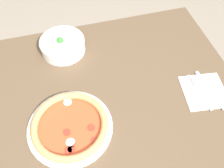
{
  "coord_description": "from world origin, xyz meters",
  "views": [
    {
      "loc": [
        -0.13,
        -0.5,
        1.59
      ],
      "look_at": [
        0.03,
        0.07,
        0.78
      ],
      "focal_mm": 40.0,
      "sensor_mm": 36.0,
      "label": 1
    }
  ],
  "objects_px": {
    "pizza": "(70,126)",
    "bowl": "(63,45)",
    "knife": "(211,91)",
    "fork": "(199,92)"
  },
  "relations": [
    {
      "from": "knife",
      "to": "pizza",
      "type": "bearing_deg",
      "value": 86.56
    },
    {
      "from": "pizza",
      "to": "knife",
      "type": "xyz_separation_m",
      "value": [
        0.57,
        0.01,
        -0.01
      ]
    },
    {
      "from": "knife",
      "to": "bowl",
      "type": "bearing_deg",
      "value": 49.63
    },
    {
      "from": "fork",
      "to": "bowl",
      "type": "bearing_deg",
      "value": 47.56
    },
    {
      "from": "pizza",
      "to": "bowl",
      "type": "xyz_separation_m",
      "value": [
        0.04,
        0.39,
        0.02
      ]
    },
    {
      "from": "pizza",
      "to": "knife",
      "type": "relative_size",
      "value": 1.54
    },
    {
      "from": "bowl",
      "to": "knife",
      "type": "height_order",
      "value": "bowl"
    },
    {
      "from": "bowl",
      "to": "knife",
      "type": "xyz_separation_m",
      "value": [
        0.53,
        -0.38,
        -0.03
      ]
    },
    {
      "from": "pizza",
      "to": "fork",
      "type": "xyz_separation_m",
      "value": [
        0.52,
        0.02,
        -0.01
      ]
    },
    {
      "from": "pizza",
      "to": "knife",
      "type": "bearing_deg",
      "value": 0.98
    }
  ]
}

